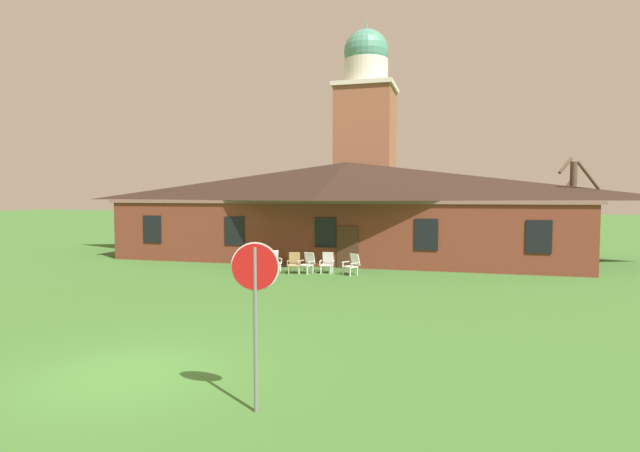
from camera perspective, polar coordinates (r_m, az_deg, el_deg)
ground_plane at (r=11.27m, az=-21.21°, el=-15.38°), size 200.00×200.00×0.00m
brick_building at (r=30.06m, az=3.07°, el=2.01°), size 25.78×10.40×5.59m
dome_tower at (r=45.07m, az=5.19°, el=9.84°), size 5.18×5.18×18.92m
stop_sign at (r=8.40m, az=-7.33°, el=-7.35°), size 0.79×0.20×2.83m
lawn_chair_by_porch at (r=25.29m, az=-7.92°, el=-3.63°), size 0.73×0.77×0.96m
lawn_chair_near_door at (r=24.39m, az=-7.22°, el=-3.88°), size 0.72×0.76×0.96m
lawn_chair_left_end at (r=24.42m, az=-5.23°, el=-3.86°), size 0.85×0.87×0.96m
lawn_chair_middle at (r=23.49m, az=-2.92°, el=-4.14°), size 0.73×0.78×0.96m
lawn_chair_right_end at (r=23.46m, az=-1.43°, el=-4.15°), size 0.75×0.80×0.96m
lawn_chair_far_side at (r=23.53m, az=0.84°, el=-4.12°), size 0.66×0.69×0.96m
lawn_chair_under_eave at (r=22.98m, az=3.65°, el=-4.31°), size 0.85×0.87×0.96m
bare_tree_beside_building at (r=30.17m, az=26.66°, el=1.95°), size 2.32×2.33×5.70m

